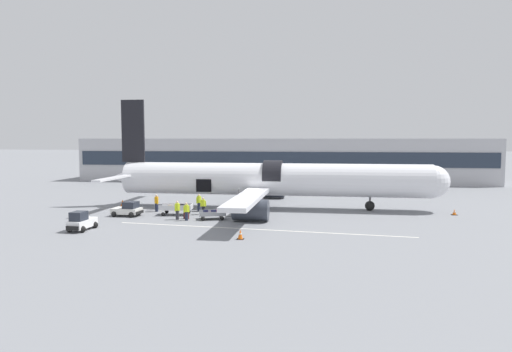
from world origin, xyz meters
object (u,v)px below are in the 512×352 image
baggage_tug_mid (81,222)px  ground_crew_driver (177,210)px  ground_crew_marshal (186,211)px  suitcase_on_tarmac_upright (186,216)px  ground_crew_loader_b (156,202)px  baggage_tug_lead (128,210)px  ground_crew_loader_a (157,203)px  airplane (269,180)px  ground_crew_supervisor (203,205)px  ground_crew_helper (199,202)px  baggage_cart_queued (213,215)px  baggage_cart_loading (177,209)px

baggage_tug_mid → ground_crew_driver: ground_crew_driver is taller
baggage_tug_mid → ground_crew_marshal: 9.45m
baggage_tug_mid → suitcase_on_tarmac_upright: bearing=43.6°
ground_crew_loader_b → baggage_tug_lead: bearing=-107.9°
ground_crew_loader_b → ground_crew_marshal: (5.25, -5.84, 0.09)m
baggage_tug_lead → ground_crew_loader_b: 4.47m
ground_crew_driver → ground_crew_marshal: size_ratio=1.05×
ground_crew_loader_b → ground_crew_marshal: ground_crew_marshal is taller
ground_crew_loader_a → suitcase_on_tarmac_upright: 5.86m
baggage_tug_lead → ground_crew_driver: (5.60, -1.23, 0.31)m
airplane → ground_crew_marshal: 11.34m
ground_crew_loader_b → ground_crew_supervisor: (5.88, -2.15, 0.10)m
ground_crew_loader_b → airplane: bearing=13.8°
ground_crew_helper → ground_crew_marshal: size_ratio=1.08×
ground_crew_loader_a → suitcase_on_tarmac_upright: (4.45, -3.76, -0.66)m
airplane → baggage_cart_queued: bearing=-119.9°
ground_crew_driver → ground_crew_supervisor: (1.66, 3.33, -0.03)m
ground_crew_loader_a → baggage_tug_lead: bearing=-121.2°
airplane → ground_crew_supervisor: size_ratio=21.60×
ground_crew_supervisor → suitcase_on_tarmac_upright: 3.01m
baggage_tug_mid → baggage_cart_loading: (5.53, 8.83, -0.12)m
ground_crew_loader_a → ground_crew_marshal: size_ratio=1.06×
ground_crew_marshal → baggage_cart_loading: bearing=122.4°
baggage_cart_queued → baggage_tug_mid: bearing=-144.7°
baggage_cart_queued → ground_crew_loader_a: size_ratio=1.93×
airplane → ground_crew_loader_a: 12.47m
ground_crew_loader_b → ground_crew_helper: size_ratio=0.84×
baggage_cart_loading → ground_crew_supervisor: size_ratio=2.43×
airplane → baggage_cart_loading: (-8.68, -5.83, -2.58)m
airplane → ground_crew_loader_b: bearing=-166.2°
airplane → baggage_cart_queued: 9.36m
airplane → ground_crew_helper: size_ratio=20.35×
airplane → suitcase_on_tarmac_upright: size_ratio=51.79×
airplane → baggage_tug_lead: 15.43m
airplane → suitcase_on_tarmac_upright: 10.99m
ground_crew_supervisor → suitcase_on_tarmac_upright: bearing=-108.6°
baggage_cart_loading → ground_crew_marshal: bearing=-57.6°
baggage_tug_lead → ground_crew_loader_b: ground_crew_loader_b is taller
ground_crew_loader_a → ground_crew_driver: size_ratio=1.01×
baggage_tug_mid → ground_crew_supervisor: bearing=49.9°
baggage_tug_lead → baggage_tug_mid: bearing=-96.1°
baggage_tug_mid → baggage_cart_loading: size_ratio=0.71×
baggage_tug_lead → ground_crew_driver: size_ratio=1.64×
ground_crew_driver → ground_crew_supervisor: ground_crew_driver is taller
baggage_tug_mid → ground_crew_helper: ground_crew_helper is taller
ground_crew_supervisor → ground_crew_helper: bearing=116.8°
ground_crew_loader_a → ground_crew_helper: bearing=13.7°
airplane → ground_crew_loader_b: airplane is taller
baggage_tug_lead → ground_crew_loader_b: size_ratio=1.90×
ground_crew_supervisor → ground_crew_helper: (-1.03, 2.03, 0.06)m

